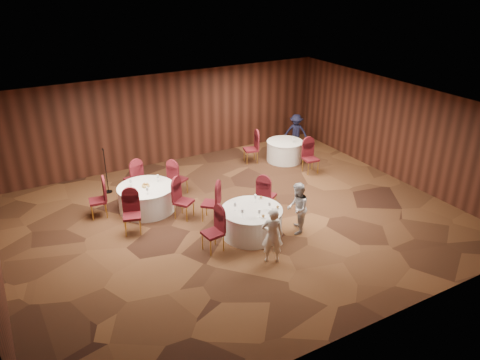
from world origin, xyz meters
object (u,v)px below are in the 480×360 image
woman_a (272,235)px  table_left (147,198)px  table_right (285,151)px  woman_b (297,208)px  mic_stand (107,180)px  table_main (252,222)px  man_c (296,132)px

woman_a → table_left: bearing=-41.2°
table_left → table_right: bearing=11.8°
table_right → woman_b: (-2.55, -4.32, 0.33)m
table_right → mic_stand: 6.34m
woman_a → woman_b: bearing=-123.0°
woman_a → woman_b: 1.55m
table_main → table_right: same height
woman_a → man_c: (4.89, 5.91, -0.03)m
mic_stand → table_left: bearing=-68.0°
table_left → table_right: (5.62, 1.17, 0.00)m
table_left → woman_b: (3.07, -3.15, 0.33)m
table_left → mic_stand: mic_stand is taller
mic_stand → woman_b: size_ratio=1.02×
table_right → woman_b: size_ratio=0.93×
table_left → woman_a: bearing=-66.2°
table_main → mic_stand: bearing=121.3°
table_main → mic_stand: mic_stand is taller
table_left → table_right: size_ratio=1.25×
table_main → man_c: bearing=44.5°
table_right → table_left: bearing=-168.2°
table_main → mic_stand: (-2.66, 4.38, 0.03)m
table_left → man_c: size_ratio=1.18×
mic_stand → woman_a: 6.20m
table_left → mic_stand: size_ratio=1.13×
table_right → table_main: bearing=-133.6°
table_left → table_right: 5.74m
woman_a → man_c: size_ratio=1.04×
table_right → man_c: 1.32m
mic_stand → table_right: bearing=-4.9°
woman_a → man_c: bearing=-104.6°
mic_stand → man_c: 7.35m
table_main → table_left: 3.31m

